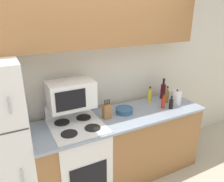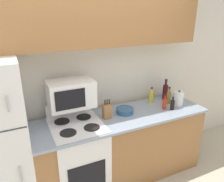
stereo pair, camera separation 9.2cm
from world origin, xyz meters
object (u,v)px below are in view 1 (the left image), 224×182
at_px(knife_block, 107,111).
at_px(bottle_hot_sauce, 163,103).
at_px(stove, 79,159).
at_px(bottle_soy_sauce, 171,104).
at_px(microwave, 71,94).
at_px(bowl, 124,110).
at_px(bottle_vinegar, 167,96).
at_px(kettle, 177,98).
at_px(bottle_cooking_spray, 150,96).
at_px(bottle_wine_red, 163,91).

xyz_separation_m(knife_block, bottle_hot_sauce, (0.78, -0.09, -0.02)).
height_order(stove, bottle_hot_sauce, bottle_hot_sauce).
bearing_deg(knife_block, bottle_soy_sauce, -9.86).
bearing_deg(microwave, bottle_soy_sauce, -12.47).
height_order(microwave, bowl, microwave).
bearing_deg(bowl, bottle_soy_sauce, -16.08).
distance_m(bottle_vinegar, kettle, 0.14).
bearing_deg(bottle_cooking_spray, bottle_vinegar, -35.40).
bearing_deg(kettle, microwave, 171.78).
relative_size(microwave, bottle_soy_sauce, 2.84).
bearing_deg(bowl, bottle_wine_red, 12.14).
relative_size(bottle_wine_red, bottle_soy_sauce, 1.67).
height_order(stove, bottle_cooking_spray, bottle_cooking_spray).
relative_size(knife_block, bottle_soy_sauce, 1.34).
bearing_deg(microwave, bottle_hot_sauce, -10.38).
relative_size(bowl, bottle_cooking_spray, 1.01).
bearing_deg(kettle, knife_block, 175.67).
bearing_deg(bottle_soy_sauce, stove, 173.90).
distance_m(bottle_hot_sauce, bottle_wine_red, 0.36).
xyz_separation_m(stove, bottle_vinegar, (1.34, 0.06, 0.54)).
height_order(knife_block, bottle_wine_red, bottle_wine_red).
xyz_separation_m(bottle_vinegar, bottle_wine_red, (0.06, 0.15, 0.02)).
height_order(bottle_hot_sauce, bottle_vinegar, bottle_vinegar).
distance_m(bottle_cooking_spray, kettle, 0.36).
bearing_deg(bottle_hot_sauce, bottle_wine_red, 50.74).
bearing_deg(bottle_vinegar, stove, -177.63).
bearing_deg(bottle_cooking_spray, stove, -170.49).
bearing_deg(knife_block, stove, -177.55).
relative_size(bottle_hot_sauce, bottle_cooking_spray, 0.91).
bearing_deg(kettle, bottle_hot_sauce, -177.48).
height_order(bottle_vinegar, kettle, bottle_vinegar).
relative_size(stove, kettle, 4.95).
relative_size(knife_block, bottle_cooking_spray, 1.10).
relative_size(stove, bottle_soy_sauce, 6.08).
distance_m(bottle_wine_red, bottle_soy_sauce, 0.37).
distance_m(microwave, bottle_soy_sauce, 1.31).
distance_m(bowl, kettle, 0.78).
distance_m(knife_block, bottle_wine_red, 1.03).
distance_m(stove, bottle_cooking_spray, 1.28).
bearing_deg(bottle_soy_sauce, bottle_cooking_spray, 107.66).
relative_size(microwave, bowl, 2.30).
xyz_separation_m(bowl, bottle_soy_sauce, (0.61, -0.18, 0.03)).
bearing_deg(knife_block, bottle_vinegar, 2.33).
distance_m(stove, knife_block, 0.66).
bearing_deg(bottle_hot_sauce, bottle_cooking_spray, 95.10).
bearing_deg(bottle_soy_sauce, bottle_vinegar, 64.90).
xyz_separation_m(microwave, bowl, (0.64, -0.10, -0.29)).
xyz_separation_m(microwave, bottle_soy_sauce, (1.25, -0.28, -0.26)).
relative_size(knife_block, bowl, 1.09).
bearing_deg(bowl, bottle_hot_sauce, -12.09).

